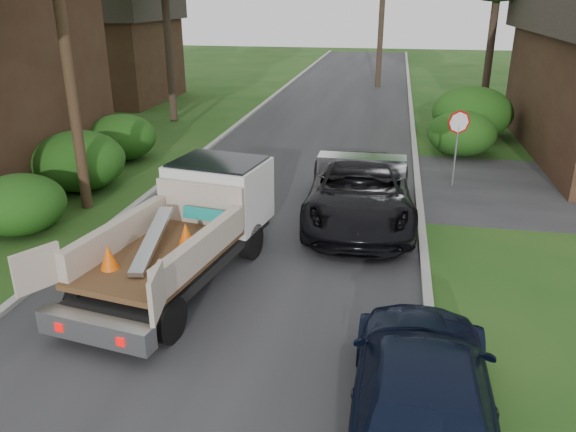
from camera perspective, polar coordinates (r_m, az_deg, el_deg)
The scene contains 15 objects.
ground at distance 11.23m, azimuth -7.35°, elevation -9.78°, with size 120.00×120.00×0.00m, color #1B4413.
road at distance 20.19m, azimuth 1.22°, elevation 4.84°, with size 8.00×90.00×0.02m, color #28282B.
curb_left at distance 21.20m, azimuth -9.82°, elevation 5.50°, with size 0.20×90.00×0.12m, color #9E9E99.
curb_right at distance 19.95m, azimuth 12.95°, elevation 4.25°, with size 0.20×90.00×0.12m, color #9E9E99.
stop_sign at distance 18.64m, azimuth 16.87°, elevation 8.14°, with size 0.71×0.32×2.48m.
utility_pole at distance 16.51m, azimuth -21.99°, elevation 17.89°, with size 2.42×1.25×10.00m.
house_left_far at distance 35.37m, azimuth -18.22°, elevation 16.05°, with size 7.56×7.56×6.00m.
hedge_left_a at distance 16.08m, azimuth -25.63°, elevation 1.09°, with size 2.34×2.34×1.53m, color #1C420F.
hedge_left_b at distance 18.96m, azimuth -20.48°, elevation 5.28°, with size 2.86×2.86×1.87m, color #1C420F.
hedge_left_c at distance 22.08m, azimuth -16.61°, elevation 7.67°, with size 2.60×2.60×1.70m, color #1C420F.
hedge_right_a at distance 22.79m, azimuth 17.23°, elevation 8.02°, with size 2.60×2.60×1.70m, color #1C420F.
hedge_right_b at distance 25.74m, azimuth 18.21°, elevation 9.96°, with size 3.38×3.38×2.21m, color #1C420F.
flatbed_truck at distance 12.60m, azimuth -9.17°, elevation -0.12°, with size 3.37×6.19×2.23m.
black_pickup at distance 15.35m, azimuth 7.28°, elevation 2.50°, with size 2.80×6.06×1.69m, color black.
navy_suv at distance 8.34m, azimuth 13.46°, elevation -16.67°, with size 2.03×4.99×1.45m, color black.
Camera 1 is at (3.14, -9.08, 5.80)m, focal length 35.00 mm.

